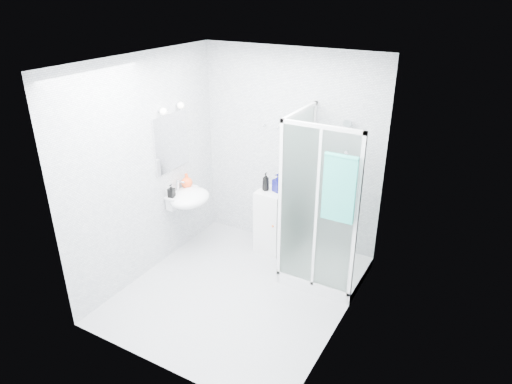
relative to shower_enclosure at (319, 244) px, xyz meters
The scene contains 12 objects.
room 1.33m from the shower_enclosure, 131.13° to the right, with size 2.40×2.60×2.60m.
shower_enclosure is the anchor object (origin of this frame).
wall_basin 1.72m from the shower_enclosure, 169.19° to the right, with size 0.46×0.56×0.35m.
mirror 2.16m from the shower_enclosure, behind, with size 0.02×0.60×0.70m, color white.
vanity_lights 2.35m from the shower_enclosure, behind, with size 0.10×0.40×0.08m.
wall_hooks 1.57m from the shower_enclosure, 151.98° to the left, with size 0.23×0.06×0.03m.
storage_cabinet 0.81m from the shower_enclosure, 161.17° to the left, with size 0.37×0.39×0.85m.
hand_towel 1.09m from the shower_enclosure, 51.29° to the right, with size 0.34×0.05×0.72m.
shampoo_bottle_a 1.03m from the shower_enclosure, 163.60° to the left, with size 0.09×0.09×0.24m, color black.
shampoo_bottle_b 0.93m from the shower_enclosure, 157.21° to the left, with size 0.11×0.11×0.24m, color #0E0F59.
soap_dispenser_orange 1.85m from the shower_enclosure, behind, with size 0.15×0.15×0.19m, color #FF511E.
soap_dispenser_black 1.89m from the shower_enclosure, 163.91° to the right, with size 0.07×0.08×0.17m, color black.
Camera 1 is at (2.30, -3.64, 3.25)m, focal length 32.00 mm.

